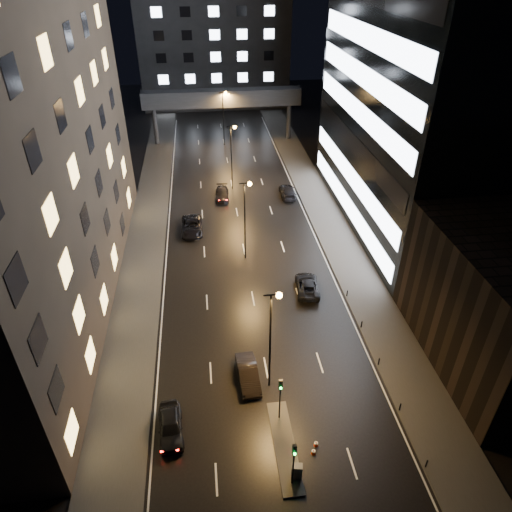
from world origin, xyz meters
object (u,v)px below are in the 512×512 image
object	(u,v)px
car_toward_a	(307,285)
car_toward_b	(288,191)
car_away_d	(222,194)
utility_cabinet	(297,471)
car_away_b	(248,374)
car_away_a	(170,426)
car_away_c	(192,226)

from	to	relation	value
car_toward_a	car_toward_b	xyz separation A→B (m)	(2.10, 23.64, 0.07)
car_away_d	utility_cabinet	distance (m)	45.37
car_away_b	car_toward_a	distance (m)	14.32
car_away_b	car_toward_b	xyz separation A→B (m)	(9.98, 35.59, -0.00)
car_away_a	car_away_b	bearing A→B (deg)	29.31
car_away_d	car_toward_a	size ratio (longest dim) A/B	0.95
car_away_a	car_away_c	xyz separation A→B (m)	(1.84, 30.93, 0.04)
car_toward_a	car_away_d	bearing A→B (deg)	-65.57
car_away_b	car_away_c	xyz separation A→B (m)	(-4.71, 26.47, 0.04)
car_away_a	car_toward_a	bearing A→B (deg)	43.77
car_away_a	car_away_c	size ratio (longest dim) A/B	0.78
car_away_a	utility_cabinet	distance (m)	10.23
car_away_d	utility_cabinet	size ratio (longest dim) A/B	3.77
car_away_b	utility_cabinet	bearing A→B (deg)	-78.68
car_away_c	car_toward_a	size ratio (longest dim) A/B	1.15
car_away_a	car_toward_b	world-z (taller)	car_toward_b
car_away_a	car_away_b	size ratio (longest dim) A/B	0.96
car_toward_b	utility_cabinet	size ratio (longest dim) A/B	4.15
car_away_b	utility_cabinet	xyz separation A→B (m)	(2.46, -9.31, 0.02)
car_away_c	car_toward_a	bearing A→B (deg)	-49.31
utility_cabinet	car_toward_a	bearing A→B (deg)	86.15
utility_cabinet	car_away_b	bearing A→B (deg)	115.25
car_away_c	car_away_d	xyz separation A→B (m)	(4.63, 9.52, -0.11)
car_toward_a	car_toward_b	world-z (taller)	car_toward_b
car_away_a	car_away_c	bearing A→B (deg)	81.69
car_away_a	car_away_d	distance (m)	40.96
car_away_c	car_toward_b	world-z (taller)	car_away_c
car_away_b	car_away_a	bearing A→B (deg)	-149.28
car_away_d	car_toward_a	bearing A→B (deg)	-68.08
car_away_a	car_away_b	distance (m)	7.92
car_away_b	car_toward_a	world-z (taller)	car_away_b
car_away_a	car_toward_b	xyz separation A→B (m)	(16.53, 40.05, 0.00)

